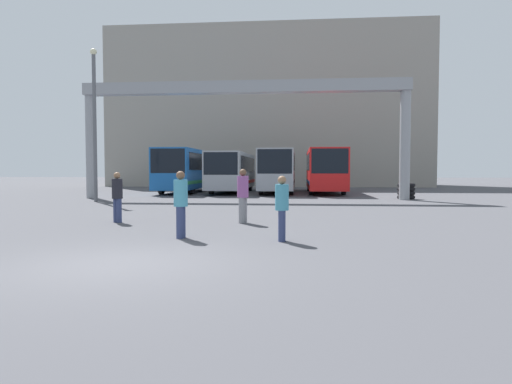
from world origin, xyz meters
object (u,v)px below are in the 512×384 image
Objects in this scene: bus_slot_3 at (325,168)px; pedestrian_near_left at (282,207)px; bus_slot_0 at (186,168)px; tire_stack at (406,191)px; bus_slot_2 at (278,169)px; pedestrian_near_right at (117,196)px; bus_slot_1 at (232,170)px; pedestrian_near_center at (243,194)px; lamp_post at (95,119)px; pedestrian_mid_left at (181,203)px.

bus_slot_3 is 6.76× the size of pedestrian_near_left.
bus_slot_0 is 16.60m from tire_stack.
bus_slot_2 is 6.23× the size of pedestrian_near_right.
bus_slot_3 reaches higher than bus_slot_1.
pedestrian_near_center is at bearing -162.86° from pedestrian_near_left.
bus_slot_3 is at bearing 1.94° from bus_slot_0.
bus_slot_1 is at bearing 120.05° from pedestrian_near_right.
pedestrian_near_center is 1.70× the size of tire_stack.
bus_slot_0 is 3.59m from bus_slot_1.
bus_slot_1 reaches higher than pedestrian_near_left.
pedestrian_near_center reaches higher than pedestrian_near_right.
bus_slot_1 is 6.16× the size of pedestrian_near_center.
pedestrian_mid_left is at bearing -57.61° from lamp_post.
bus_slot_1 is 20.61m from pedestrian_near_center.
pedestrian_mid_left is 15.55m from lamp_post.
bus_slot_3 is 17.29m from lamp_post.
pedestrian_near_left is 18.18m from tire_stack.
pedestrian_near_right is at bearing -132.99° from tire_stack.
bus_slot_3 is 6.31× the size of pedestrian_mid_left.
bus_slot_0 reaches higher than pedestrian_mid_left.
lamp_post is at bearing 35.81° from pedestrian_mid_left.
tire_stack is at bearing -41.03° from bus_slot_2.
bus_slot_0 is 0.93× the size of bus_slot_3.
bus_slot_0 is 11.17m from lamp_post.
bus_slot_1 is 3.57m from bus_slot_2.
lamp_post is at bearing -103.03° from bus_slot_0.
bus_slot_3 is at bearing 121.70° from tire_stack.
bus_slot_2 reaches higher than pedestrian_near_right.
tire_stack is at bearing -26.24° from pedestrian_mid_left.
bus_slot_3 is 24.12m from pedestrian_near_left.
bus_slot_2 is 23.82m from pedestrian_near_left.
lamp_post reaches higher than pedestrian_near_center.
bus_slot_2 is 10.00× the size of tire_stack.
pedestrian_near_center is 1.06× the size of pedestrian_near_right.
bus_slot_1 is at bearing 175.85° from bus_slot_2.
bus_slot_0 is 5.69× the size of pedestrian_near_center.
lamp_post is (-2.45, -10.57, 2.65)m from bus_slot_0.
lamp_post is at bearing -144.32° from pedestrian_near_left.
lamp_post is at bearing 150.75° from pedestrian_near_right.
bus_slot_2 is 1.25× the size of lamp_post.
bus_slot_1 reaches higher than pedestrian_mid_left.
bus_slot_3 reaches higher than tire_stack.
lamp_post is (-17.53, -3.79, 4.05)m from tire_stack.
bus_slot_1 is 6.54× the size of pedestrian_near_right.
pedestrian_near_left is at bearing -136.04° from pedestrian_near_center.
bus_slot_3 is 6.10× the size of pedestrian_near_center.
bus_slot_3 is at bearing 170.55° from pedestrian_near_left.
lamp_post reaches higher than bus_slot_3.
pedestrian_near_left is (-2.44, -23.98, -1.01)m from bus_slot_3.
pedestrian_near_right is 0.97× the size of pedestrian_mid_left.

